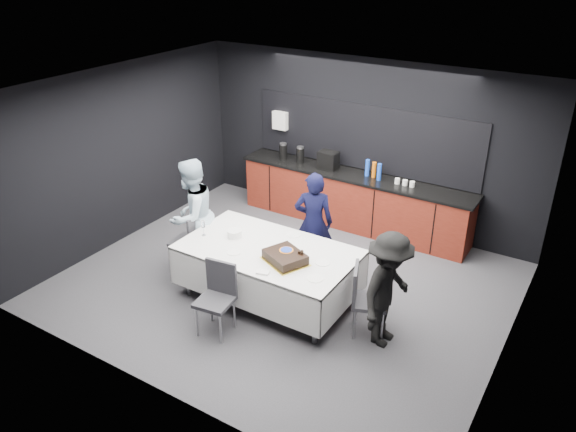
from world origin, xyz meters
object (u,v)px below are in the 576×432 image
at_px(person_right, 388,290).
at_px(party_table, 268,258).
at_px(cake_assembly, 285,257).
at_px(champagne_flute, 203,225).
at_px(chair_near, 218,293).
at_px(chair_left, 191,238).
at_px(plate_stack, 234,233).
at_px(person_left, 192,215).
at_px(chair_right, 364,295).
at_px(person_center, 314,222).

bearing_deg(person_right, party_table, 92.76).
distance_m(cake_assembly, champagne_flute, 1.34).
bearing_deg(chair_near, party_table, 79.40).
bearing_deg(chair_left, plate_stack, 0.68).
height_order(champagne_flute, chair_near, champagne_flute).
bearing_deg(cake_assembly, chair_left, 173.82).
bearing_deg(person_left, person_right, 87.37).
bearing_deg(chair_near, chair_right, 29.86).
relative_size(champagne_flute, person_center, 0.15).
height_order(chair_left, person_center, person_center).
bearing_deg(plate_stack, party_table, -3.35).
distance_m(cake_assembly, person_center, 1.19).
height_order(chair_left, chair_near, same).
xyz_separation_m(champagne_flute, person_right, (2.67, 0.13, -0.19)).
height_order(party_table, chair_right, chair_right).
xyz_separation_m(plate_stack, chair_near, (0.41, -0.92, -0.30)).
distance_m(champagne_flute, person_left, 0.54).
bearing_deg(party_table, person_right, -0.83).
bearing_deg(plate_stack, chair_left, -179.32).
bearing_deg(person_left, chair_near, 51.13).
height_order(cake_assembly, person_center, person_center).
height_order(chair_left, person_right, person_right).
xyz_separation_m(champagne_flute, person_left, (-0.45, 0.28, -0.09)).
xyz_separation_m(person_center, person_right, (1.58, -1.02, -0.03)).
height_order(chair_left, person_left, person_left).
xyz_separation_m(party_table, chair_near, (-0.17, -0.88, -0.11)).
xyz_separation_m(plate_stack, chair_left, (-0.79, -0.01, -0.30)).
height_order(cake_assembly, champagne_flute, champagne_flute).
xyz_separation_m(party_table, person_left, (-1.41, 0.13, 0.21)).
bearing_deg(person_right, person_left, 90.81).
height_order(champagne_flute, person_right, person_right).
height_order(plate_stack, person_center, person_center).
bearing_deg(person_right, person_center, 60.76).
relative_size(party_table, chair_right, 2.51).
bearing_deg(person_center, chair_near, 56.48).
height_order(person_center, person_right, person_center).
height_order(chair_near, person_center, person_center).
distance_m(party_table, plate_stack, 0.60).
xyz_separation_m(plate_stack, chair_right, (1.97, -0.02, -0.30)).
xyz_separation_m(person_center, person_left, (-1.54, -0.87, 0.08)).
relative_size(champagne_flute, chair_right, 0.24).
relative_size(chair_near, person_left, 0.54).
relative_size(champagne_flute, chair_near, 0.24).
relative_size(chair_right, chair_near, 1.00).
height_order(cake_assembly, chair_right, cake_assembly).
bearing_deg(plate_stack, chair_right, -0.64).
distance_m(plate_stack, chair_near, 1.05).
relative_size(cake_assembly, person_right, 0.45).
bearing_deg(chair_left, champagne_flute, -23.71).
relative_size(cake_assembly, chair_near, 0.72).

